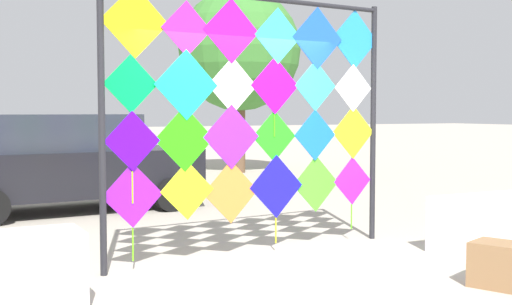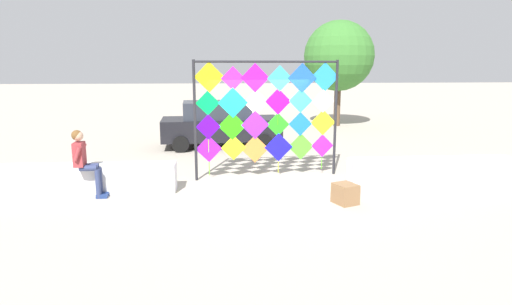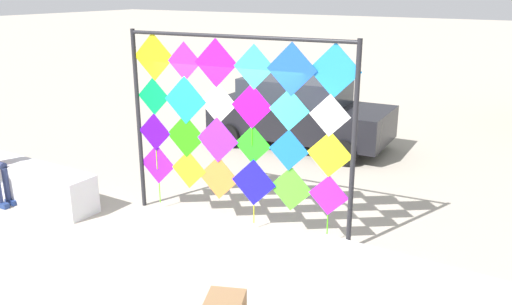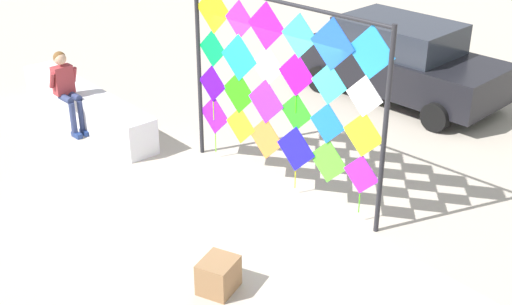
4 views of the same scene
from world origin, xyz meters
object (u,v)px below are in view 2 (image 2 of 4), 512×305
at_px(kite_display_rack, 267,110).
at_px(tree_palm_like, 340,55).
at_px(seated_vendor, 85,158).
at_px(cardboard_box_large, 345,194).
at_px(parked_car, 220,124).

bearing_deg(kite_display_rack, tree_palm_like, 64.70).
relative_size(seated_vendor, cardboard_box_large, 3.18).
distance_m(parked_car, cardboard_box_large, 7.27).
relative_size(seated_vendor, tree_palm_like, 0.31).
bearing_deg(cardboard_box_large, parked_car, 111.02).
bearing_deg(cardboard_box_large, tree_palm_like, 75.48).
xyz_separation_m(seated_vendor, cardboard_box_large, (5.52, -0.87, -0.67)).
relative_size(kite_display_rack, parked_car, 0.87).
bearing_deg(seated_vendor, tree_palm_like, 51.80).
relative_size(parked_car, cardboard_box_large, 8.96).
height_order(seated_vendor, parked_car, parked_car).
distance_m(kite_display_rack, parked_car, 4.69).
distance_m(parked_car, tree_palm_like, 7.94).
bearing_deg(tree_palm_like, seated_vendor, -128.20).
height_order(cardboard_box_large, tree_palm_like, tree_palm_like).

